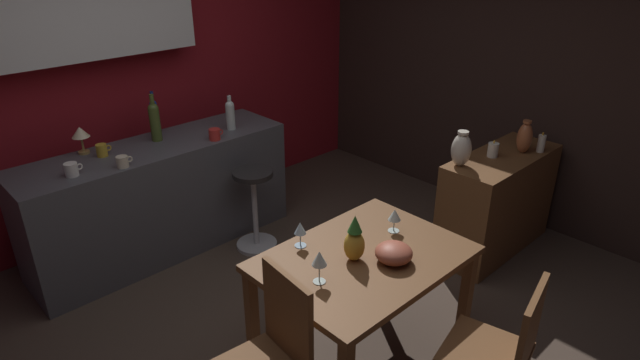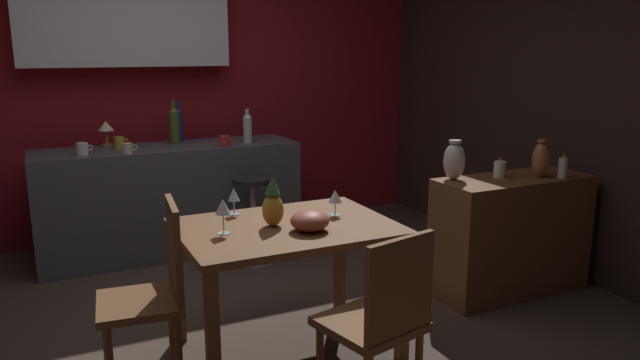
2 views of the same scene
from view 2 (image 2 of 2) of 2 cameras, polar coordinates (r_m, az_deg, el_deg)
name	(u,v)px [view 2 (image 2 of 2)]	position (r m, az deg, el deg)	size (l,w,h in m)	color
ground_plane	(239,320)	(3.90, -7.81, -13.13)	(9.00, 9.00, 0.00)	#47382D
wall_kitchen_back	(154,79)	(5.53, -15.59, 9.29)	(5.20, 0.33, 2.60)	maroon
wall_side_right	(524,96)	(5.14, 18.94, 7.60)	(0.10, 4.40, 2.60)	#33231E
dining_table	(286,242)	(3.28, -3.26, -5.93)	(1.16, 0.84, 0.74)	brown
kitchen_counter	(171,200)	(5.10, -14.11, -1.83)	(2.10, 0.60, 0.90)	#4C4C51
sideboard_cabinet	(510,235)	(4.36, 17.80, -5.05)	(1.10, 0.44, 0.82)	brown
chair_near_window	(154,290)	(3.09, -15.66, -10.11)	(0.44, 0.44, 0.95)	brown
chair_by_doorway	(380,320)	(2.71, 5.79, -13.20)	(0.48, 0.48, 0.92)	brown
bar_stool	(253,217)	(4.77, -6.41, -3.56)	(0.34, 0.34, 0.69)	#262323
wine_glass_left	(223,207)	(3.10, -9.30, -2.61)	(0.08, 0.08, 0.19)	silver
wine_glass_right	(335,197)	(3.41, 1.46, -1.64)	(0.08, 0.08, 0.15)	silver
wine_glass_center	(234,196)	(3.46, -8.28, -1.49)	(0.07, 0.07, 0.16)	silver
pineapple_centerpiece	(273,205)	(3.21, -4.54, -2.37)	(0.12, 0.12, 0.28)	gold
fruit_bowl	(310,221)	(3.14, -0.98, -3.93)	(0.21, 0.21, 0.11)	#9E4C38
wine_bottle_clear	(248,127)	(5.07, -6.97, 5.08)	(0.07, 0.07, 0.28)	silver
wine_bottle_cobalt	(179,123)	(5.24, -13.35, 5.35)	(0.06, 0.06, 0.35)	navy
wine_bottle_olive	(174,124)	(5.09, -13.80, 5.24)	(0.08, 0.08, 0.37)	#475623
cup_mustard	(119,143)	(5.01, -18.68, 3.42)	(0.11, 0.08, 0.09)	gold
cup_white	(82,149)	(4.79, -21.83, 2.79)	(0.12, 0.09, 0.09)	white
cup_red	(225,141)	(4.90, -9.12, 3.71)	(0.12, 0.09, 0.09)	red
cup_cream	(127,148)	(4.73, -17.98, 2.89)	(0.12, 0.08, 0.08)	beige
counter_lamp	(106,128)	(5.14, -19.84, 4.74)	(0.13, 0.13, 0.21)	#A58447
pillar_candle_tall	(563,168)	(4.33, 22.24, 1.06)	(0.06, 0.06, 0.16)	white
pillar_candle_short	(500,169)	(4.23, 16.85, 0.98)	(0.08, 0.08, 0.14)	white
vase_copper	(541,159)	(4.30, 20.41, 1.86)	(0.12, 0.12, 0.26)	#B26038
vase_ceramic_ivory	(454,161)	(4.06, 12.74, 1.80)	(0.15, 0.15, 0.27)	beige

